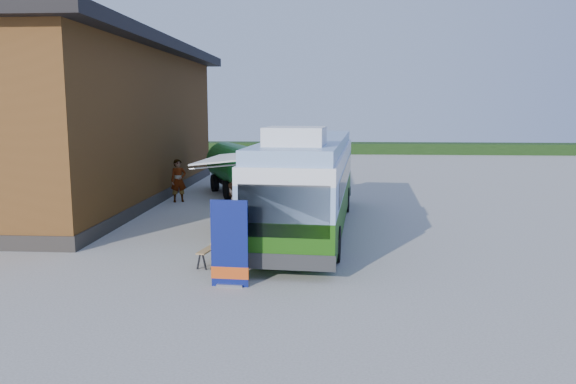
# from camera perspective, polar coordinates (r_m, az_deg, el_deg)

# --- Properties ---
(ground) EXTENTS (100.00, 100.00, 0.00)m
(ground) POSITION_cam_1_polar(r_m,az_deg,el_deg) (16.88, -0.26, -6.52)
(ground) COLOR #BCB7AD
(ground) RESTS_ON ground
(barn) EXTENTS (9.60, 21.20, 7.50)m
(barn) POSITION_cam_1_polar(r_m,az_deg,el_deg) (28.74, -20.21, 6.47)
(barn) COLOR brown
(barn) RESTS_ON ground
(hedge) EXTENTS (40.00, 3.00, 1.00)m
(hedge) POSITION_cam_1_polar(r_m,az_deg,el_deg) (54.81, 11.08, 4.39)
(hedge) COLOR #264419
(hedge) RESTS_ON ground
(bus) EXTENTS (3.54, 12.69, 3.85)m
(bus) POSITION_cam_1_polar(r_m,az_deg,el_deg) (20.08, 2.14, 1.27)
(bus) COLOR #2F6711
(bus) RESTS_ON ground
(awning) EXTENTS (2.86, 4.27, 0.51)m
(awning) POSITION_cam_1_polar(r_m,az_deg,el_deg) (20.00, -4.48, 4.02)
(awning) COLOR white
(awning) RESTS_ON ground
(banner) EXTENTS (0.95, 0.23, 2.18)m
(banner) POSITION_cam_1_polar(r_m,az_deg,el_deg) (13.94, -5.97, -6.04)
(banner) COLOR navy
(banner) RESTS_ON ground
(picnic_table) EXTENTS (1.58, 1.46, 0.78)m
(picnic_table) POSITION_cam_1_polar(r_m,az_deg,el_deg) (15.80, -6.20, -5.44)
(picnic_table) COLOR #B08053
(picnic_table) RESTS_ON ground
(person_a) EXTENTS (0.87, 0.76, 2.01)m
(person_a) POSITION_cam_1_polar(r_m,az_deg,el_deg) (26.71, -11.06, 1.14)
(person_a) COLOR #999999
(person_a) RESTS_ON ground
(person_b) EXTENTS (1.15, 1.18, 1.92)m
(person_b) POSITION_cam_1_polar(r_m,az_deg,el_deg) (19.08, -5.63, -1.84)
(person_b) COLOR #999999
(person_b) RESTS_ON ground
(slurry_tanker) EXTENTS (3.90, 6.42, 2.55)m
(slurry_tanker) POSITION_cam_1_polar(r_m,az_deg,el_deg) (28.55, -5.32, 2.68)
(slurry_tanker) COLOR #17812A
(slurry_tanker) RESTS_ON ground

